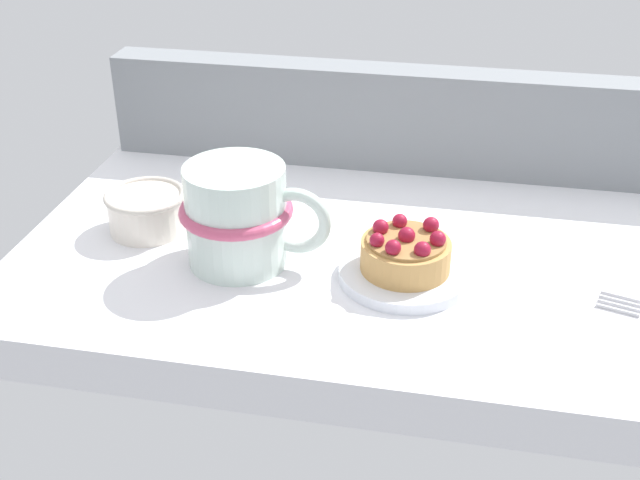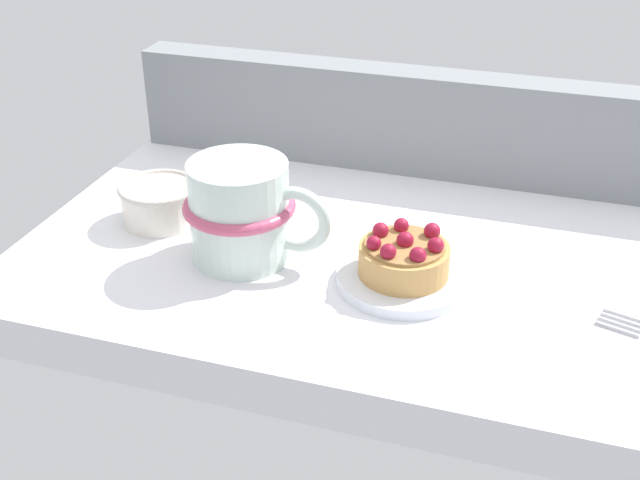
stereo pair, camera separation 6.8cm
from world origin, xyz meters
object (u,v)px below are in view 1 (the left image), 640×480
(dessert_plate, at_px, (404,274))
(raspberry_tart, at_px, (406,252))
(coffee_mug, at_px, (239,215))
(sugar_bowl, at_px, (147,210))

(dessert_plate, bearing_deg, raspberry_tart, -54.07)
(dessert_plate, distance_m, coffee_mug, 0.15)
(raspberry_tart, height_order, coffee_mug, coffee_mug)
(dessert_plate, relative_size, raspberry_tart, 1.48)
(coffee_mug, bearing_deg, sugar_bowl, 159.33)
(sugar_bowl, bearing_deg, dessert_plate, -9.11)
(coffee_mug, relative_size, sugar_bowl, 1.75)
(raspberry_tart, distance_m, sugar_bowl, 0.26)
(raspberry_tart, distance_m, coffee_mug, 0.15)
(coffee_mug, bearing_deg, dessert_plate, -0.34)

